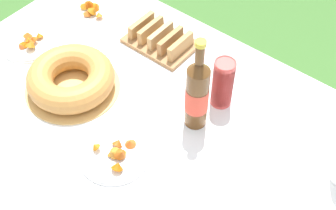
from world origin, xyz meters
TOP-DOWN VIEW (x-y plane):
  - garden_table at (0.00, 0.00)m, footprint 1.69×1.16m
  - tablecloth at (0.00, 0.00)m, footprint 1.70×1.17m
  - bundt_cake at (-0.36, 0.01)m, footprint 0.34×0.34m
  - cup_stack at (0.08, 0.28)m, footprint 0.07×0.07m
  - cider_bottle_amber at (0.07, 0.16)m, footprint 0.08×0.08m
  - snack_plate_near at (-0.05, -0.11)m, footprint 0.23×0.23m
  - snack_plate_left at (-0.60, 0.34)m, footprint 0.20×0.20m
  - snack_plate_right at (-0.65, 0.06)m, footprint 0.20×0.20m
  - bread_board at (-0.26, 0.38)m, footprint 0.26×0.18m

SIDE VIEW (x-z plane):
  - garden_table at x=0.00m, z-range 0.31..1.05m
  - tablecloth at x=0.00m, z-range 0.68..0.78m
  - snack_plate_near at x=-0.05m, z-range 0.73..0.79m
  - snack_plate_right at x=-0.65m, z-range 0.73..0.79m
  - snack_plate_left at x=-0.60m, z-range 0.73..0.79m
  - bread_board at x=-0.26m, z-range 0.74..0.81m
  - bundt_cake at x=-0.36m, z-range 0.75..0.84m
  - cup_stack at x=0.08m, z-range 0.75..0.93m
  - cider_bottle_amber at x=0.07m, z-range 0.71..1.06m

